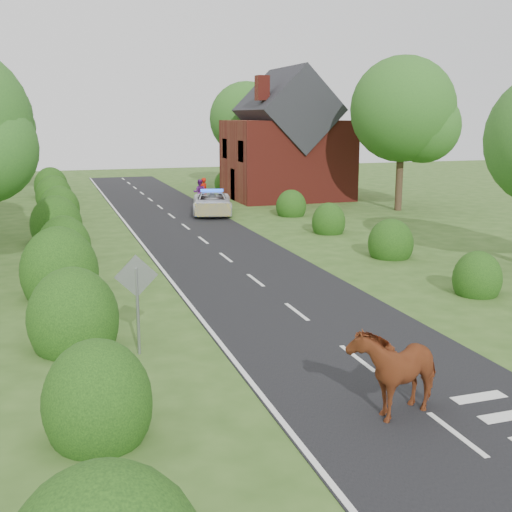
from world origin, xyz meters
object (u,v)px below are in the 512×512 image
object	(u,v)px
cow	(395,374)
pedestrian_purple	(200,192)
police_van	(212,203)
pedestrian_red	(203,191)
road_sign	(137,290)

from	to	relation	value
cow	pedestrian_purple	distance (m)	31.03
police_van	pedestrian_purple	size ratio (longest dim) A/B	3.09
cow	pedestrian_red	xyz separation A→B (m)	(3.53, 30.88, 0.15)
road_sign	pedestrian_purple	world-z (taller)	road_sign
police_van	pedestrian_purple	distance (m)	4.10
road_sign	pedestrian_red	xyz separation A→B (m)	(7.96, 26.17, -0.75)
cow	police_van	size ratio (longest dim) A/B	0.40
road_sign	pedestrian_purple	size ratio (longest dim) A/B	1.48
road_sign	pedestrian_purple	xyz separation A→B (m)	(7.69, 26.15, -0.80)
cow	pedestrian_red	distance (m)	31.08
police_van	pedestrian_red	world-z (taller)	pedestrian_red
cow	pedestrian_purple	world-z (taller)	pedestrian_purple
cow	pedestrian_red	bearing A→B (deg)	153.34
pedestrian_red	pedestrian_purple	bearing A→B (deg)	-21.51
road_sign	pedestrian_red	world-z (taller)	road_sign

